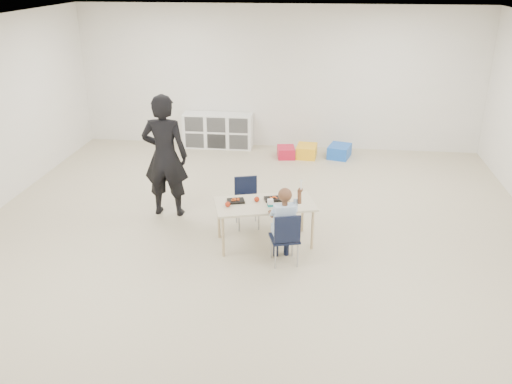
# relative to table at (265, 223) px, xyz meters

# --- Properties ---
(room) EXTENTS (9.00, 9.02, 2.80)m
(room) POSITION_rel_table_xyz_m (-0.18, -0.24, 1.10)
(room) COLOR #C0B493
(room) RESTS_ON ground
(table) EXTENTS (1.42, 0.98, 0.59)m
(table) POSITION_rel_table_xyz_m (0.00, 0.00, 0.00)
(table) COLOR beige
(table) RESTS_ON ground
(chair_near) EXTENTS (0.42, 0.41, 0.71)m
(chair_near) POSITION_rel_table_xyz_m (0.30, -0.48, 0.06)
(chair_near) COLOR black
(chair_near) RESTS_ON ground
(chair_far) EXTENTS (0.42, 0.41, 0.71)m
(chair_far) POSITION_rel_table_xyz_m (-0.30, 0.48, 0.06)
(chair_far) COLOR black
(chair_far) RESTS_ON ground
(child) EXTENTS (0.59, 0.59, 1.12)m
(child) POSITION_rel_table_xyz_m (0.30, -0.48, 0.26)
(child) COLOR #BBDAFD
(child) RESTS_ON chair_near
(lunch_tray_near) EXTENTS (0.26, 0.22, 0.03)m
(lunch_tray_near) POSITION_rel_table_xyz_m (0.10, 0.11, 0.31)
(lunch_tray_near) COLOR black
(lunch_tray_near) RESTS_ON table
(lunch_tray_far) EXTENTS (0.26, 0.22, 0.03)m
(lunch_tray_far) POSITION_rel_table_xyz_m (-0.38, -0.01, 0.31)
(lunch_tray_far) COLOR black
(lunch_tray_far) RESTS_ON table
(milk_carton) EXTENTS (0.09, 0.09, 0.10)m
(milk_carton) POSITION_rel_table_xyz_m (0.08, -0.11, 0.34)
(milk_carton) COLOR white
(milk_carton) RESTS_ON table
(bread_roll) EXTENTS (0.09, 0.09, 0.07)m
(bread_roll) POSITION_rel_table_xyz_m (0.30, -0.02, 0.33)
(bread_roll) COLOR tan
(bread_roll) RESTS_ON table
(apple_near) EXTENTS (0.07, 0.07, 0.07)m
(apple_near) POSITION_rel_table_xyz_m (-0.11, 0.03, 0.33)
(apple_near) COLOR #9E240E
(apple_near) RESTS_ON table
(apple_far) EXTENTS (0.07, 0.07, 0.07)m
(apple_far) POSITION_rel_table_xyz_m (-0.46, -0.18, 0.33)
(apple_far) COLOR #9E240E
(apple_far) RESTS_ON table
(cubby_shelf) EXTENTS (1.40, 0.40, 0.70)m
(cubby_shelf) POSITION_rel_table_xyz_m (-1.38, 4.04, 0.05)
(cubby_shelf) COLOR white
(cubby_shelf) RESTS_ON ground
(adult) EXTENTS (0.67, 0.44, 1.83)m
(adult) POSITION_rel_table_xyz_m (-1.54, 0.78, 0.61)
(adult) COLOR black
(adult) RESTS_ON ground
(bin_red) EXTENTS (0.38, 0.46, 0.20)m
(bin_red) POSITION_rel_table_xyz_m (0.05, 3.56, -0.20)
(bin_red) COLOR red
(bin_red) RESTS_ON ground
(bin_yellow) EXTENTS (0.41, 0.51, 0.23)m
(bin_yellow) POSITION_rel_table_xyz_m (0.45, 3.62, -0.18)
(bin_yellow) COLOR yellow
(bin_yellow) RESTS_ON ground
(bin_blue) EXTENTS (0.50, 0.57, 0.24)m
(bin_blue) POSITION_rel_table_xyz_m (1.08, 3.68, -0.18)
(bin_blue) COLOR blue
(bin_blue) RESTS_ON ground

